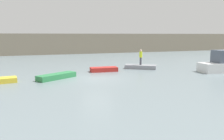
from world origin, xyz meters
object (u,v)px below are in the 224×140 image
rowboat_green (57,76)px  rowboat_grey (141,67)px  person_hiviz_shirt (141,56)px  rowboat_red (104,69)px

rowboat_green → rowboat_grey: (9.23, 2.86, -0.01)m
rowboat_grey → person_hiviz_shirt: size_ratio=1.98×
rowboat_green → rowboat_red: bearing=-6.0°
rowboat_red → person_hiviz_shirt: (4.36, 0.53, 1.14)m
rowboat_green → person_hiviz_shirt: person_hiviz_shirt is taller
rowboat_red → rowboat_grey: 4.39m
rowboat_green → rowboat_grey: rowboat_green is taller
rowboat_red → rowboat_grey: size_ratio=0.81×
rowboat_green → rowboat_red: size_ratio=1.28×
rowboat_green → rowboat_grey: size_ratio=1.04×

